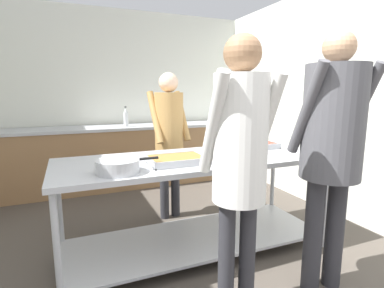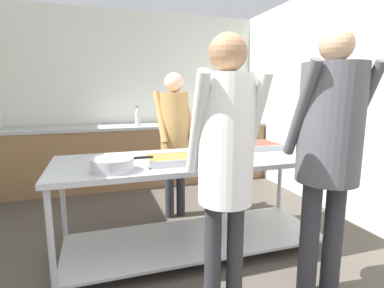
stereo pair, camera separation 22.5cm
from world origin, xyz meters
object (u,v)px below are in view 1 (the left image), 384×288
Objects in this scene: sauce_pan at (118,166)px; cook_behind_counter at (169,129)px; serving_tray_roast at (177,160)px; plate_stack at (212,154)px; serving_tray_vegetables at (255,145)px; guest_serving_left at (332,137)px; water_bottle at (126,117)px; guest_serving_right at (240,151)px; broccoli_bowl at (223,145)px.

cook_behind_counter reaches higher than sauce_pan.
serving_tray_roast is 0.40m from plate_stack.
serving_tray_vegetables is at bearing 19.13° from serving_tray_roast.
serving_tray_roast is 1.13m from guest_serving_left.
plate_stack is (0.85, 0.26, -0.03)m from sauce_pan.
water_bottle reaches higher than serving_tray_roast.
guest_serving_right is 2.95m from water_bottle.
water_bottle reaches higher than sauce_pan.
water_bottle is (-0.36, 2.08, 0.17)m from plate_stack.
guest_serving_left is 1.05× the size of guest_serving_right.
plate_stack is 0.93m from guest_serving_right.
broccoli_bowl is 1.13m from guest_serving_left.
serving_tray_vegetables is 0.94m from cook_behind_counter.
cook_behind_counter is (0.25, 0.93, 0.12)m from serving_tray_roast.
broccoli_bowl is 0.33m from serving_tray_vegetables.
broccoli_bowl reaches higher than serving_tray_vegetables.
guest_serving_right reaches higher than water_bottle.
guest_serving_right is at bearing -94.31° from cook_behind_counter.
guest_serving_right is at bearing -45.84° from sauce_pan.
guest_serving_left reaches higher than serving_tray_roast.
sauce_pan is 1.51× the size of water_bottle.
guest_serving_left is (0.50, -0.82, 0.23)m from plate_stack.
plate_stack is 0.61m from serving_tray_vegetables.
serving_tray_vegetables is 0.23× the size of cook_behind_counter.
serving_tray_vegetables is at bearing -40.11° from cook_behind_counter.
serving_tray_roast is 2.17× the size of broccoli_bowl.
plate_stack is at bearing -80.77° from cook_behind_counter.
serving_tray_roast is at bearing -160.87° from serving_tray_vegetables.
serving_tray_roast is at bearing 141.94° from guest_serving_left.
plate_stack is 0.14× the size of guest_serving_right.
guest_serving_right reaches higher than serving_tray_roast.
guest_serving_left is (0.87, -0.68, 0.23)m from serving_tray_roast.
cook_behind_counter is at bearing 111.14° from guest_serving_left.
guest_serving_right is at bearing -106.26° from plate_stack.
serving_tray_roast is at bearing -159.55° from plate_stack.
cook_behind_counter reaches higher than serving_tray_roast.
plate_stack is at bearing -134.55° from broccoli_bowl.
broccoli_bowl reaches higher than plate_stack.
broccoli_bowl is at bearing -53.83° from cook_behind_counter.
plate_stack is 0.99m from guest_serving_left.
serving_tray_vegetables is 1.05m from guest_serving_left.
broccoli_bowl is at bearing 32.39° from serving_tray_roast.
guest_serving_left is at bearing -77.66° from broccoli_bowl.
guest_serving_right reaches higher than broccoli_bowl.
cook_behind_counter is at bearing 139.89° from serving_tray_vegetables.
sauce_pan is at bearing -124.43° from cook_behind_counter.
water_bottle is (0.48, 2.34, 0.13)m from sauce_pan.
broccoli_bowl is 0.12× the size of cook_behind_counter.
serving_tray_roast is 0.27× the size of cook_behind_counter.
plate_stack is at bearing 121.05° from guest_serving_left.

